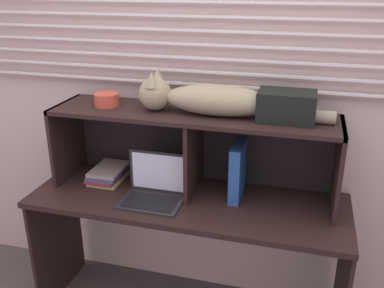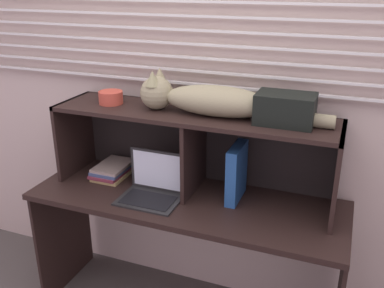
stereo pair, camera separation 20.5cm
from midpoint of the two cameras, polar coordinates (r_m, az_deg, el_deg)
name	(u,v)px [view 1 (the left image)]	position (r m, az deg, el deg)	size (l,w,h in m)	color
back_panel_with_blinds	(203,90)	(2.34, -1.04, 7.23)	(4.40, 0.08, 2.50)	beige
desk	(187,221)	(2.31, -3.20, -10.29)	(1.64, 0.56, 0.76)	black
hutch_shelf_unit	(194,134)	(2.22, -2.37, 1.26)	(1.47, 0.35, 0.44)	black
cat	(206,99)	(2.10, -0.89, 6.00)	(0.96, 0.18, 0.21)	gray
laptop	(154,190)	(2.22, -7.75, -6.16)	(0.31, 0.23, 0.23)	black
binder_upright	(238,171)	(2.19, 3.44, -3.63)	(0.05, 0.22, 0.29)	#224E8C
book_stack	(108,174)	(2.48, -13.42, -3.91)	(0.17, 0.25, 0.07)	tan
small_basket	(107,100)	(2.32, -13.82, 5.72)	(0.13, 0.13, 0.07)	#BA4433
storage_box	(286,106)	(2.04, 9.68, 4.95)	(0.27, 0.18, 0.14)	black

